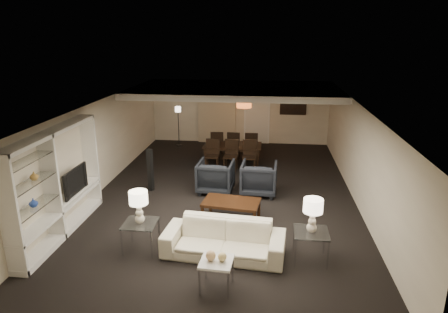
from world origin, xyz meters
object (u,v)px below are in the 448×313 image
at_px(side_table_right, 310,246).
at_px(chair_fr, 251,146).
at_px(side_table_left, 141,236).
at_px(table_lamp_right, 313,216).
at_px(armchair_left, 216,176).
at_px(chair_nr, 249,157).
at_px(coffee_table, 231,210).
at_px(dining_table, 232,155).
at_px(armchair_right, 259,178).
at_px(television, 71,181).
at_px(vase_amber, 34,176).
at_px(chair_nm, 231,156).
at_px(vase_blue, 33,203).
at_px(floor_lamp, 179,126).
at_px(sofa, 224,239).
at_px(marble_table, 217,274).
at_px(chair_nl, 212,155).
at_px(floor_speaker, 150,170).
at_px(table_lamp_left, 139,207).
at_px(chair_fl, 217,144).
at_px(chair_fm, 234,145).
at_px(pendant_light, 244,104).

relative_size(side_table_right, chair_fr, 0.66).
xyz_separation_m(side_table_left, table_lamp_right, (3.40, 0.00, 0.65)).
relative_size(armchair_left, chair_nr, 0.99).
relative_size(coffee_table, dining_table, 0.69).
xyz_separation_m(coffee_table, armchair_left, (-0.60, 1.70, 0.21)).
height_order(armchair_left, armchair_right, same).
bearing_deg(television, vase_amber, 178.69).
xyz_separation_m(table_lamp_right, chair_nm, (-2.06, 5.10, -0.46)).
distance_m(vase_blue, floor_lamp, 8.36).
distance_m(armchair_right, chair_fr, 3.12).
bearing_deg(sofa, dining_table, 98.73).
bearing_deg(marble_table, television, 149.48).
xyz_separation_m(sofa, chair_fr, (0.24, 6.40, 0.15)).
bearing_deg(marble_table, chair_nl, 98.78).
relative_size(floor_speaker, chair_nm, 1.21).
xyz_separation_m(coffee_table, chair_nr, (0.24, 3.50, 0.26)).
xyz_separation_m(sofa, coffee_table, (0.00, 1.60, -0.11)).
xyz_separation_m(table_lamp_left, chair_fl, (0.74, 6.40, -0.46)).
xyz_separation_m(side_table_left, floor_lamp, (-0.97, 7.88, 0.47)).
relative_size(marble_table, chair_nl, 0.55).
height_order(coffee_table, table_lamp_right, table_lamp_right).
bearing_deg(chair_fm, floor_speaker, 59.73).
height_order(chair_nm, chair_nr, same).
bearing_deg(coffee_table, sofa, -90.00).
bearing_deg(table_lamp_right, coffee_table, 136.74).
height_order(floor_speaker, chair_fr, floor_speaker).
height_order(coffee_table, chair_nl, chair_nl).
bearing_deg(table_lamp_left, table_lamp_right, 0.00).
bearing_deg(marble_table, chair_fm, 92.72).
relative_size(armchair_right, vase_blue, 5.57).
bearing_deg(pendant_light, armchair_right, -78.97).
xyz_separation_m(vase_amber, chair_nm, (3.30, 5.37, -1.15)).
bearing_deg(dining_table, chair_fm, 90.35).
relative_size(floor_speaker, floor_lamp, 0.78).
height_order(chair_nm, chair_fl, same).
height_order(armchair_right, floor_lamp, floor_lamp).
distance_m(chair_nr, chair_fr, 1.30).
xyz_separation_m(side_table_right, floor_lamp, (-4.37, 7.88, 0.47)).
distance_m(television, floor_speaker, 2.51).
relative_size(floor_speaker, dining_table, 0.63).
height_order(sofa, dining_table, sofa).
distance_m(side_table_right, floor_speaker, 5.23).
height_order(chair_fl, chair_fr, same).
bearing_deg(vase_amber, side_table_left, 7.89).
bearing_deg(table_lamp_left, chair_nl, 81.70).
bearing_deg(table_lamp_left, coffee_table, 43.26).
xyz_separation_m(pendant_light, chair_fl, (-0.91, -0.21, -1.42)).
bearing_deg(chair_fm, sofa, 95.90).
distance_m(coffee_table, vase_blue, 4.27).
distance_m(coffee_table, chair_nl, 3.63).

